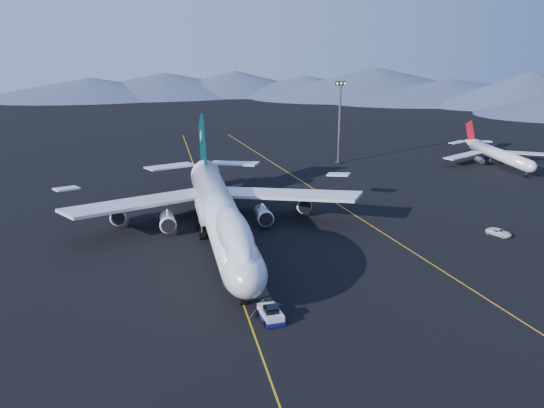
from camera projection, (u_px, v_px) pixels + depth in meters
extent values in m
plane|color=black|center=(221.00, 242.00, 113.49)|extent=(500.00, 500.00, 0.00)
cube|color=#D0920C|center=(221.00, 242.00, 113.48)|extent=(0.25, 220.00, 0.01)
cube|color=#D0920C|center=(356.00, 216.00, 128.65)|extent=(28.08, 198.09, 0.01)
cone|color=#46526C|center=(90.00, 86.00, 320.47)|extent=(100.00, 100.00, 12.00)
cone|color=#46526C|center=(235.00, 83.00, 336.12)|extent=(100.00, 100.00, 12.00)
cone|color=#46526C|center=(376.00, 84.00, 327.32)|extent=(100.00, 100.00, 12.00)
cone|color=#46526C|center=(531.00, 91.00, 295.03)|extent=(100.00, 100.00, 12.00)
cylinder|color=silver|center=(220.00, 214.00, 111.84)|extent=(6.50, 56.00, 6.50)
ellipsoid|color=silver|center=(244.00, 273.00, 85.63)|extent=(6.50, 10.40, 6.50)
ellipsoid|color=silver|center=(234.00, 234.00, 93.79)|extent=(5.13, 25.16, 5.85)
cube|color=black|center=(247.00, 271.00, 83.41)|extent=(3.60, 1.61, 1.29)
cone|color=silver|center=(203.00, 168.00, 142.50)|extent=(6.50, 12.00, 6.50)
cube|color=#04393C|center=(220.00, 217.00, 113.04)|extent=(6.24, 60.00, 1.10)
cube|color=silver|center=(217.00, 210.00, 117.31)|extent=(7.50, 13.00, 1.60)
cube|color=silver|center=(140.00, 203.00, 119.92)|extent=(30.62, 23.28, 2.83)
cube|color=silver|center=(283.00, 194.00, 125.53)|extent=(30.62, 23.28, 2.83)
cylinder|color=slate|center=(168.00, 221.00, 117.96)|extent=(2.90, 5.50, 2.90)
cylinder|color=slate|center=(119.00, 214.00, 122.21)|extent=(2.90, 5.50, 2.90)
cylinder|color=slate|center=(263.00, 214.00, 121.64)|extent=(2.90, 5.50, 2.90)
cylinder|color=slate|center=(301.00, 202.00, 129.57)|extent=(2.90, 5.50, 2.90)
cube|color=#04393C|center=(203.00, 148.00, 140.10)|extent=(0.55, 14.11, 15.94)
cube|color=silver|center=(171.00, 166.00, 142.33)|extent=(12.39, 9.47, 0.98)
cube|color=silver|center=(234.00, 163.00, 145.24)|extent=(12.39, 9.47, 0.98)
cylinder|color=black|center=(243.00, 301.00, 88.52)|extent=(0.90, 1.10, 1.10)
cube|color=silver|center=(271.00, 314.00, 84.05)|extent=(3.01, 5.26, 1.26)
cube|color=navy|center=(271.00, 317.00, 84.18)|extent=(3.15, 5.50, 0.57)
cube|color=black|center=(271.00, 308.00, 83.78)|extent=(2.01, 2.01, 1.03)
cylinder|color=silver|center=(500.00, 155.00, 171.15)|extent=(3.33, 28.01, 3.33)
ellipsoid|color=silver|center=(529.00, 166.00, 158.04)|extent=(3.33, 4.66, 3.33)
cone|color=silver|center=(470.00, 142.00, 186.62)|extent=(3.33, 6.13, 3.33)
cube|color=silver|center=(463.00, 155.00, 173.76)|extent=(14.70, 9.92, 0.31)
cube|color=silver|center=(518.00, 153.00, 177.15)|extent=(14.70, 9.92, 0.31)
cylinder|color=slate|center=(480.00, 160.00, 172.78)|extent=(1.66, 3.06, 1.66)
cylinder|color=slate|center=(510.00, 159.00, 174.65)|extent=(1.66, 3.06, 1.66)
cube|color=#A10E1C|center=(470.00, 132.00, 186.05)|extent=(0.31, 5.97, 7.05)
imported|color=white|center=(499.00, 232.00, 116.61)|extent=(4.34, 5.26, 1.33)
cylinder|color=black|center=(338.00, 162.00, 175.29)|extent=(2.16, 2.16, 0.36)
cylinder|color=slate|center=(339.00, 124.00, 172.04)|extent=(0.63, 0.63, 22.55)
cube|color=black|center=(341.00, 83.00, 168.65)|extent=(2.89, 0.72, 1.08)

